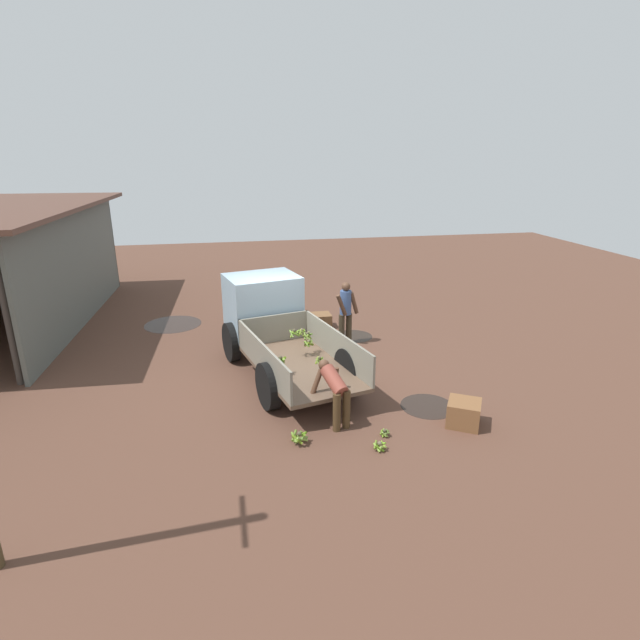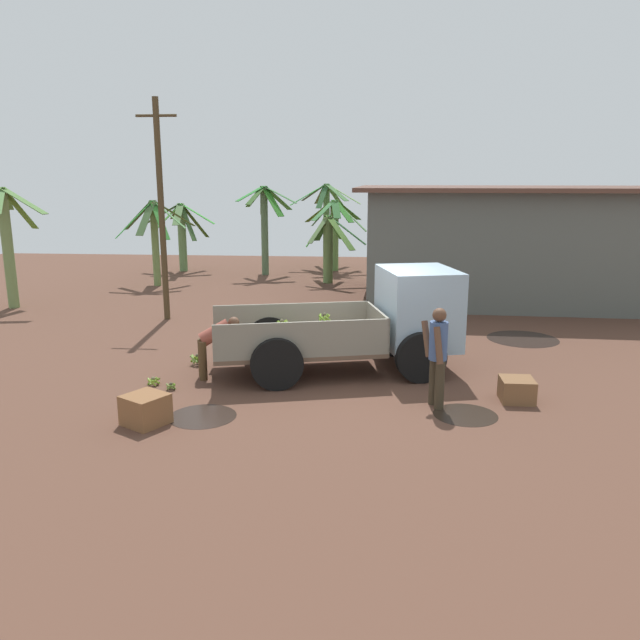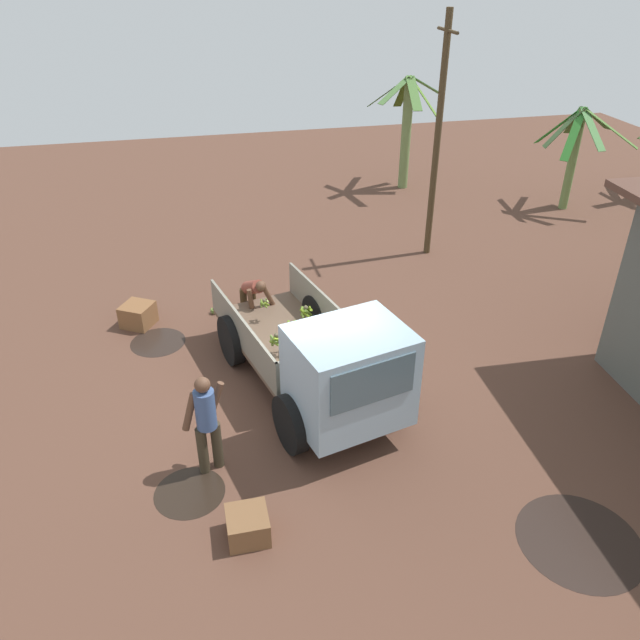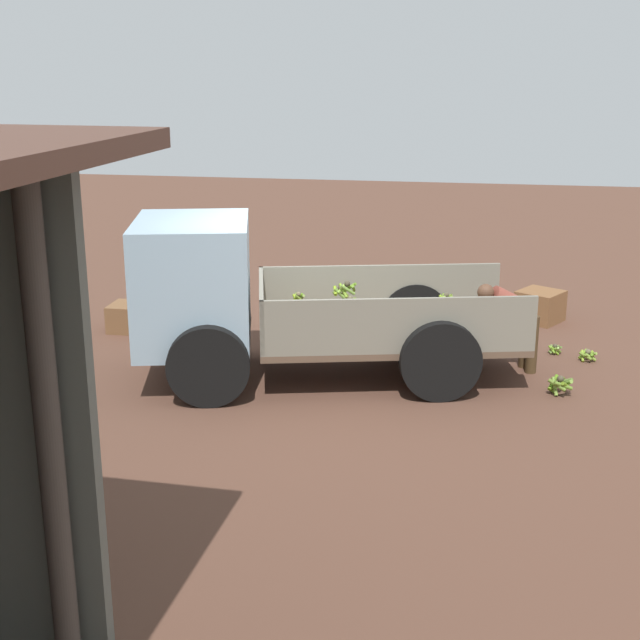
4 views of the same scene
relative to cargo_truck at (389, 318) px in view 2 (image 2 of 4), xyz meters
The scene contains 21 objects.
ground 1.25m from the cargo_truck, 149.75° to the right, with size 36.00×36.00×0.00m, color brown.
mud_patch_0 2.83m from the cargo_truck, 63.59° to the right, with size 1.02×1.02×0.01m, color black.
mud_patch_1 4.23m from the cargo_truck, 39.17° to the left, with size 1.63×1.63×0.01m, color #2C201B.
mud_patch_2 4.20m from the cargo_truck, 136.84° to the right, with size 1.07×1.07×0.01m, color black.
cargo_truck is the anchor object (origin of this frame).
warehouse_shed 8.98m from the cargo_truck, 60.21° to the left, with size 9.74×6.38×3.41m.
utility_pole 7.24m from the cargo_truck, 145.73° to the left, with size 1.03×0.16×5.63m.
banana_palm_0 11.98m from the cargo_truck, 130.85° to the left, with size 2.37×2.16×2.93m.
banana_palm_1 11.84m from the cargo_truck, 154.89° to the left, with size 2.75×2.42×3.42m.
banana_palm_2 13.29m from the cargo_truck, 98.24° to the left, with size 2.58×2.25×2.82m.
banana_palm_3 14.59m from the cargo_truck, 99.17° to the left, with size 2.94×2.47×3.43m.
banana_palm_4 12.67m from the cargo_truck, 110.74° to the left, with size 2.24×2.40×3.37m.
banana_palm_5 10.33m from the cargo_truck, 100.78° to the left, with size 2.15×2.66×2.39m.
banana_palm_6 14.82m from the cargo_truck, 122.42° to the left, with size 2.82×2.42×2.69m.
person_foreground_visitor 2.15m from the cargo_truck, 70.12° to the right, with size 0.47×0.69×1.66m.
person_worker_loading 3.37m from the cargo_truck, 165.77° to the right, with size 0.80×0.72×1.15m.
banana_bunch_on_ground_0 3.92m from the cargo_truck, behind, with size 0.31×0.31×0.24m.
banana_bunch_on_ground_1 4.58m from the cargo_truck, 162.03° to the right, with size 0.25×0.24×0.16m.
banana_bunch_on_ground_2 4.29m from the cargo_truck, 157.47° to the right, with size 0.19×0.19×0.14m.
wooden_crate_0 4.96m from the cargo_truck, 139.93° to the right, with size 0.58×0.58×0.46m, color brown.
wooden_crate_1 2.80m from the cargo_truck, 37.76° to the right, with size 0.54×0.54×0.39m, color brown.
Camera 2 is at (0.30, -11.47, 3.69)m, focal length 35.00 mm.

